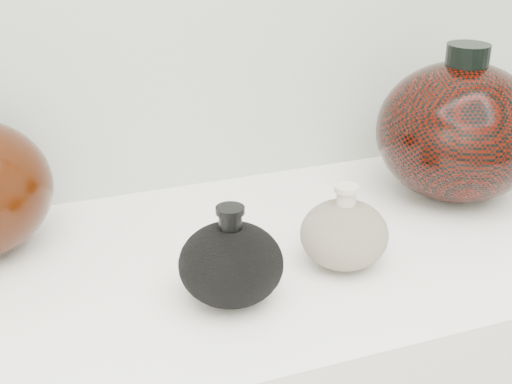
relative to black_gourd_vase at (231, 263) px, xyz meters
name	(u,v)px	position (x,y,z in m)	size (l,w,h in m)	color
black_gourd_vase	(231,263)	(0.00, 0.00, 0.00)	(0.16, 0.16, 0.12)	black
cream_gourd_vase	(344,234)	(0.16, 0.03, 0.00)	(0.12, 0.12, 0.11)	beige
right_round_pot	(459,131)	(0.42, 0.16, 0.06)	(0.32, 0.32, 0.24)	black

